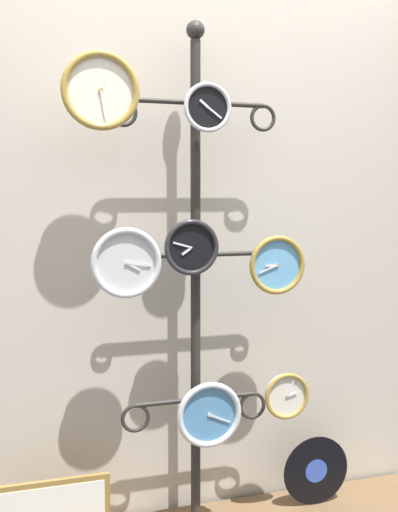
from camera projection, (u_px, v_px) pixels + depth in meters
The scene contains 10 objects.
shop_wall at pixel (185, 205), 2.58m from camera, with size 4.40×0.04×2.80m.
display_stand at pixel (196, 374), 2.50m from camera, with size 0.71×0.43×2.13m.
clock_top_left at pixel (100, 91), 2.19m from camera, with size 0.29×0.04×0.29m.
clock_top_center at pixel (207, 108), 2.29m from camera, with size 0.19×0.04×0.19m.
clock_middle_left at pixel (126, 263), 2.25m from camera, with size 0.27×0.04×0.27m.
clock_middle_center at pixel (191, 247), 2.35m from camera, with size 0.22×0.04×0.22m.
clock_middle_right at pixel (277, 265), 2.45m from camera, with size 0.24×0.04×0.24m.
clock_bottom_center at pixel (209, 414), 2.42m from camera, with size 0.27×0.04×0.27m.
clock_bottom_right at pixel (286, 396), 2.54m from camera, with size 0.20×0.04×0.20m.
vinyl_record at pixel (316, 471), 2.67m from camera, with size 0.31×0.01×0.31m.
Camera 1 is at (-0.68, -1.93, 1.44)m, focal length 42.00 mm.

